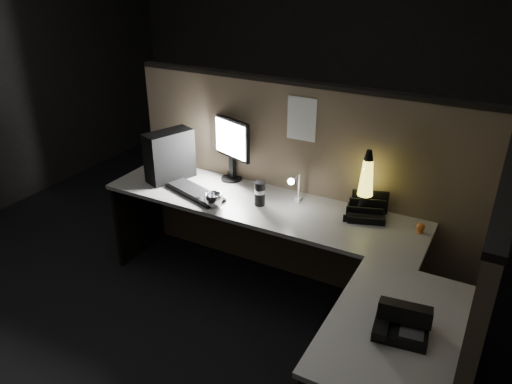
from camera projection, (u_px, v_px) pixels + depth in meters
The scene contains 17 objects.
floor at pixel (236, 344), 3.25m from camera, with size 6.00×6.00×0.00m, color black.
room_shell at pixel (231, 102), 2.54m from camera, with size 6.00×6.00×6.00m.
partition_back at pixel (299, 187), 3.66m from camera, with size 2.66×0.06×1.50m, color brown.
partition_right at pixel (478, 307), 2.43m from camera, with size 0.06×1.66×1.50m, color brown.
desk at pixel (280, 258), 3.12m from camera, with size 2.60×1.60×0.73m.
pc_tower at pixel (170, 156), 3.75m from camera, with size 0.16×0.36×0.38m, color black.
monitor at pixel (232, 143), 3.71m from camera, with size 0.36×0.17×0.48m.
keyboard at pixel (195, 192), 3.59m from camera, with size 0.50×0.17×0.02m, color black.
mouse at pixel (199, 199), 3.48m from camera, with size 0.09×0.06×0.03m, color black.
clip_lamp at pixel (295, 188), 3.38m from camera, with size 0.04×0.18×0.23m.
organizer at pixel (366, 211), 3.28m from camera, with size 0.29×0.28×0.18m.
lava_lamp at pixel (365, 188), 3.24m from camera, with size 0.12×0.12×0.46m.
travel_mug at pixel (260, 194), 3.41m from camera, with size 0.08×0.08×0.17m, color black.
steel_mug at pixel (214, 200), 3.41m from camera, with size 0.12×0.12×0.10m, color silver.
figurine at pixel (421, 227), 3.09m from camera, with size 0.05×0.05×0.05m, color orange.
pinned_paper at pixel (302, 119), 3.39m from camera, with size 0.21×0.00×0.30m, color white.
desk_phone at pixel (402, 322), 2.29m from camera, with size 0.27×0.27×0.15m.
Camera 1 is at (1.30, -2.12, 2.32)m, focal length 35.00 mm.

